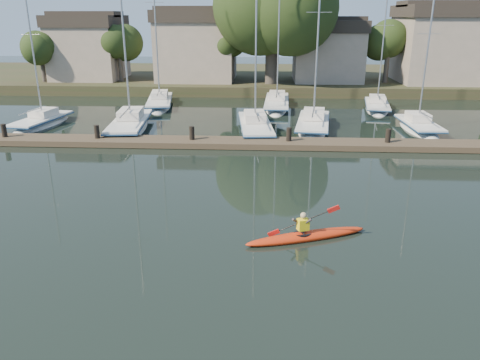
# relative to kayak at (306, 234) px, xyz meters

# --- Properties ---
(ground) EXTENTS (160.00, 160.00, 0.00)m
(ground) POSITION_rel_kayak_xyz_m (-3.09, -1.33, -0.18)
(ground) COLOR black
(ground) RESTS_ON ground
(kayak) EXTENTS (4.59, 2.18, 1.49)m
(kayak) POSITION_rel_kayak_xyz_m (0.00, 0.00, 0.00)
(kayak) COLOR #B3430D
(kayak) RESTS_ON ground
(dock) EXTENTS (34.00, 2.00, 1.80)m
(dock) POSITION_rel_kayak_xyz_m (-3.09, 12.67, 0.02)
(dock) COLOR #4C3C2B
(dock) RESTS_ON ground
(sailboat_0) EXTENTS (2.92, 7.28, 11.23)m
(sailboat_0) POSITION_rel_kayak_xyz_m (-18.06, 17.64, -0.36)
(sailboat_0) COLOR silver
(sailboat_0) RESTS_ON ground
(sailboat_1) EXTENTS (3.32, 9.60, 15.37)m
(sailboat_1) POSITION_rel_kayak_xyz_m (-11.19, 16.82, -0.39)
(sailboat_1) COLOR silver
(sailboat_1) RESTS_ON ground
(sailboat_2) EXTENTS (3.03, 9.28, 15.08)m
(sailboat_2) POSITION_rel_kayak_xyz_m (-2.26, 16.81, -0.37)
(sailboat_2) COLOR silver
(sailboat_2) RESTS_ON ground
(sailboat_3) EXTENTS (3.30, 8.70, 13.69)m
(sailboat_3) POSITION_rel_kayak_xyz_m (1.86, 17.70, -0.38)
(sailboat_3) COLOR silver
(sailboat_3) RESTS_ON ground
(sailboat_4) EXTENTS (2.22, 6.76, 11.40)m
(sailboat_4) POSITION_rel_kayak_xyz_m (9.29, 17.71, -0.37)
(sailboat_4) COLOR silver
(sailboat_4) RESTS_ON ground
(sailboat_5) EXTENTS (3.54, 9.28, 14.99)m
(sailboat_5) POSITION_rel_kayak_xyz_m (-11.10, 26.07, -0.37)
(sailboat_5) COLOR silver
(sailboat_5) RESTS_ON ground
(sailboat_6) EXTENTS (2.47, 10.08, 15.91)m
(sailboat_6) POSITION_rel_kayak_xyz_m (-0.59, 26.12, -0.37)
(sailboat_6) COLOR silver
(sailboat_6) RESTS_ON ground
(sailboat_7) EXTENTS (3.14, 7.67, 12.01)m
(sailboat_7) POSITION_rel_kayak_xyz_m (8.04, 25.34, -0.36)
(sailboat_7) COLOR silver
(sailboat_7) RESTS_ON ground
(shore) EXTENTS (90.00, 25.25, 12.75)m
(shore) POSITION_rel_kayak_xyz_m (-1.48, 38.96, 3.05)
(shore) COLOR #273319
(shore) RESTS_ON ground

